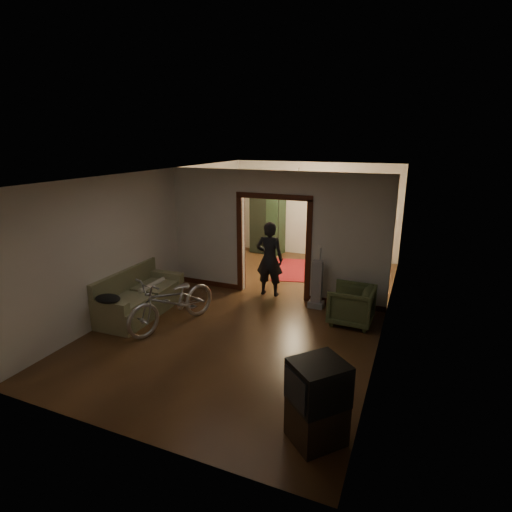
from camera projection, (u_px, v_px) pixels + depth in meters
The scene contains 24 objects.
floor at pixel (261, 306), 8.55m from camera, with size 5.00×8.50×0.01m, color #382111.
ceiling at pixel (262, 173), 7.76m from camera, with size 5.00×8.50×0.01m, color white.
wall_back at pixel (314, 210), 11.92m from camera, with size 5.00×0.02×2.80m, color beige.
wall_left at pixel (160, 232), 9.08m from camera, with size 0.02×8.50×2.80m, color beige.
wall_right at pixel (389, 256), 7.23m from camera, with size 0.02×8.50×2.80m, color beige.
partition_wall at pixel (274, 235), 8.82m from camera, with size 5.00×0.14×2.80m, color beige.
door_casing at pixel (274, 248), 8.90m from camera, with size 1.74×0.20×2.32m, color #38170C.
far_window at pixel (338, 207), 11.58m from camera, with size 0.98×0.06×1.28m, color black.
chandelier at pixel (298, 184), 10.10m from camera, with size 0.24×0.24×0.24m, color #FFE0A5.
light_switch at pixel (320, 247), 8.41m from camera, with size 0.08×0.01×0.12m, color silver.
sofa at pixel (139, 293), 8.07m from camera, with size 0.88×1.95×0.90m, color #6B6D49.
rolled_paper at pixel (152, 285), 8.27m from camera, with size 0.10×0.10×0.79m, color beige.
jacket at pixel (108, 299), 7.18m from camera, with size 0.49×0.36×0.14m, color black.
bicycle at pixel (173, 301), 7.50m from camera, with size 0.68×1.95×1.03m, color silver.
armchair at pixel (351, 305), 7.68m from camera, with size 0.80×0.82×0.75m, color #47532F.
tv_stand at pixel (317, 420), 4.69m from camera, with size 0.58×0.53×0.53m, color black.
crt_tv at pixel (318, 383), 4.55m from camera, with size 0.60×0.54×0.52m, color black.
vacuum at pixel (317, 284), 8.35m from camera, with size 0.32×0.25×1.04m, color gray.
person at pixel (270, 259), 8.95m from camera, with size 0.62×0.41×1.70m, color black.
oriental_rug at pixel (301, 270), 10.88m from camera, with size 1.49×1.95×0.01m, color maroon.
locker at pixel (268, 222), 12.33m from camera, with size 0.98×0.55×1.96m, color #1E331F.
globe at pixel (268, 190), 12.06m from camera, with size 0.28×0.28×0.28m, color #1E5972.
desk at pixel (343, 250), 11.45m from camera, with size 1.00×0.56×0.74m, color black.
desk_chair at pixel (319, 252), 11.13m from camera, with size 0.37×0.37×0.82m, color black.
Camera 1 is at (2.93, -7.33, 3.45)m, focal length 28.00 mm.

